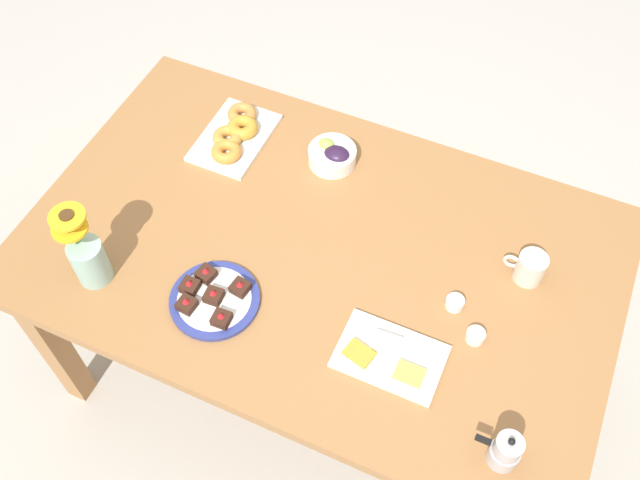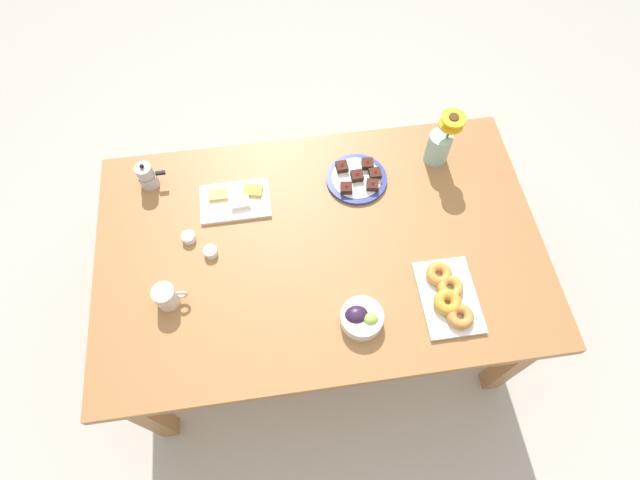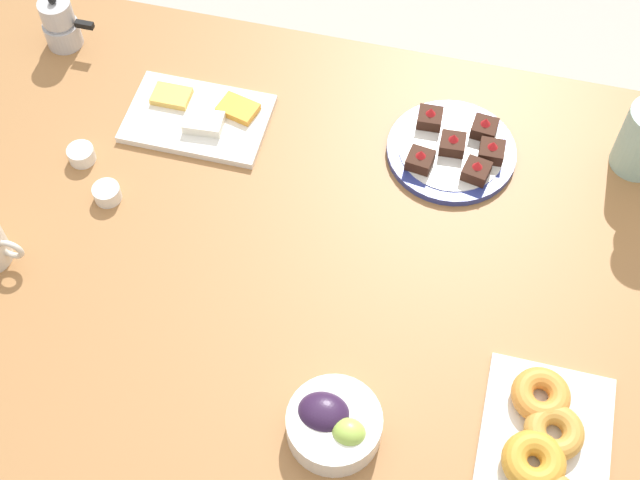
# 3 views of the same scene
# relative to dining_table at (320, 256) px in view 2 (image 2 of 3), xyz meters

# --- Properties ---
(ground_plane) EXTENTS (6.00, 6.00, 0.00)m
(ground_plane) POSITION_rel_dining_table_xyz_m (0.00, 0.00, -0.65)
(ground_plane) COLOR #B7B2A8
(dining_table) EXTENTS (1.60, 1.00, 0.74)m
(dining_table) POSITION_rel_dining_table_xyz_m (0.00, 0.00, 0.00)
(dining_table) COLOR #9E6B3D
(dining_table) RESTS_ON ground_plane
(coffee_mug) EXTENTS (0.11, 0.08, 0.09)m
(coffee_mug) POSITION_rel_dining_table_xyz_m (-0.53, -0.14, 0.13)
(coffee_mug) COLOR beige
(coffee_mug) RESTS_ON dining_table
(grape_bowl) EXTENTS (0.14, 0.14, 0.07)m
(grape_bowl) POSITION_rel_dining_table_xyz_m (0.09, -0.30, 0.12)
(grape_bowl) COLOR white
(grape_bowl) RESTS_ON dining_table
(cheese_platter) EXTENTS (0.26, 0.17, 0.03)m
(cheese_platter) POSITION_rel_dining_table_xyz_m (-0.29, 0.23, 0.10)
(cheese_platter) COLOR white
(cheese_platter) RESTS_ON dining_table
(croissant_platter) EXTENTS (0.19, 0.28, 0.05)m
(croissant_platter) POSITION_rel_dining_table_xyz_m (0.40, -0.26, 0.11)
(croissant_platter) COLOR white
(croissant_platter) RESTS_ON dining_table
(jam_cup_honey) EXTENTS (0.05, 0.05, 0.03)m
(jam_cup_honey) POSITION_rel_dining_table_xyz_m (-0.46, 0.09, 0.10)
(jam_cup_honey) COLOR white
(jam_cup_honey) RESTS_ON dining_table
(jam_cup_berry) EXTENTS (0.05, 0.05, 0.03)m
(jam_cup_berry) POSITION_rel_dining_table_xyz_m (-0.39, 0.02, 0.10)
(jam_cup_berry) COLOR white
(jam_cup_berry) RESTS_ON dining_table
(dessert_plate) EXTENTS (0.23, 0.23, 0.05)m
(dessert_plate) POSITION_rel_dining_table_xyz_m (0.18, 0.26, 0.10)
(dessert_plate) COLOR navy
(dessert_plate) RESTS_ON dining_table
(flower_vase) EXTENTS (0.11, 0.10, 0.25)m
(flower_vase) POSITION_rel_dining_table_xyz_m (0.51, 0.32, 0.17)
(flower_vase) COLOR #99C1B7
(flower_vase) RESTS_ON dining_table
(moka_pot) EXTENTS (0.11, 0.07, 0.12)m
(moka_pot) POSITION_rel_dining_table_xyz_m (-0.61, 0.36, 0.13)
(moka_pot) COLOR #B7B7BC
(moka_pot) RESTS_ON dining_table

